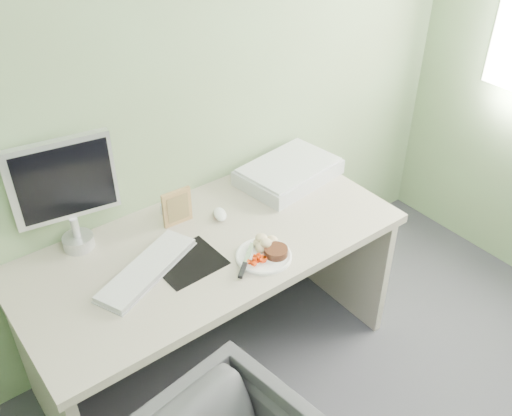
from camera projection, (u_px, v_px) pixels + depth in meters
wall_back at (149, 71)px, 2.23m from camera, size 3.50×0.00×3.50m
desk at (211, 275)px, 2.46m from camera, size 1.60×0.75×0.73m
plate at (264, 256)px, 2.27m from camera, size 0.22×0.22×0.01m
steak at (276, 252)px, 2.26m from camera, size 0.10×0.10×0.03m
potato_pile at (262, 240)px, 2.30m from camera, size 0.12×0.10×0.06m
carrot_heap at (256, 258)px, 2.22m from camera, size 0.06×0.06×0.04m
steak_knife at (245, 265)px, 2.20m from camera, size 0.17×0.15×0.02m
mousepad at (188, 262)px, 2.25m from camera, size 0.26×0.23×0.00m
keyboard at (147, 269)px, 2.19m from camera, size 0.48×0.31×0.02m
computer_mouse at (220, 214)px, 2.48m from camera, size 0.09×0.11×0.03m
photo_frame at (177, 207)px, 2.41m from camera, size 0.13×0.02×0.17m
eyedrop_bottle at (163, 208)px, 2.50m from camera, size 0.02×0.02×0.07m
scanner at (289, 172)px, 2.72m from camera, size 0.50×0.37×0.07m
monitor at (65, 190)px, 2.18m from camera, size 0.40×0.14×0.48m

